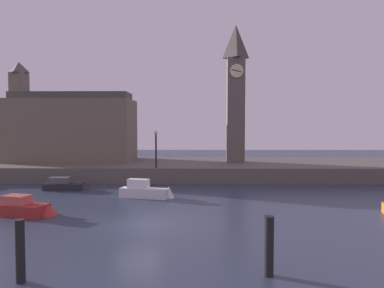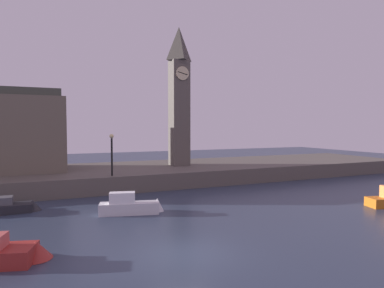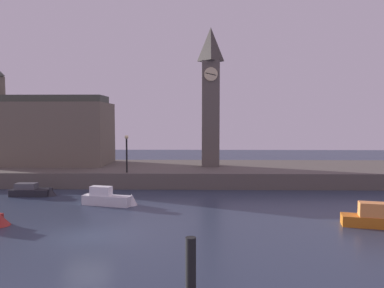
{
  "view_description": "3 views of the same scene",
  "coord_description": "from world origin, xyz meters",
  "px_view_note": "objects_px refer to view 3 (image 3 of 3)",
  "views": [
    {
      "loc": [
        3.28,
        -20.93,
        5.72
      ],
      "look_at": [
        2.8,
        16.13,
        3.68
      ],
      "focal_mm": 35.22,
      "sensor_mm": 36.0,
      "label": 1
    },
    {
      "loc": [
        -5.38,
        -13.23,
        5.62
      ],
      "look_at": [
        7.52,
        16.59,
        3.94
      ],
      "focal_mm": 30.8,
      "sensor_mm": 36.0,
      "label": 2
    },
    {
      "loc": [
        6.28,
        -20.3,
        6.51
      ],
      "look_at": [
        5.5,
        17.77,
        4.02
      ],
      "focal_mm": 35.0,
      "sensor_mm": 36.0,
      "label": 3
    }
  ],
  "objects_px": {
    "boat_ferry_white": "(110,199)",
    "boat_barge_dark": "(35,191)",
    "clock_tower": "(211,95)",
    "mooring_post_right": "(191,268)",
    "streetlamp": "(127,149)",
    "parliament_hall": "(46,131)"
  },
  "relations": [
    {
      "from": "parliament_hall",
      "to": "streetlamp",
      "type": "xyz_separation_m",
      "value": [
        10.41,
        -6.63,
        -1.52
      ]
    },
    {
      "from": "mooring_post_right",
      "to": "clock_tower",
      "type": "bearing_deg",
      "value": 86.85
    },
    {
      "from": "parliament_hall",
      "to": "boat_ferry_white",
      "type": "xyz_separation_m",
      "value": [
        10.53,
        -13.75,
        -4.75
      ]
    },
    {
      "from": "parliament_hall",
      "to": "boat_ferry_white",
      "type": "height_order",
      "value": "parliament_hall"
    },
    {
      "from": "boat_ferry_white",
      "to": "boat_barge_dark",
      "type": "xyz_separation_m",
      "value": [
        -7.3,
        3.45,
        -0.12
      ]
    },
    {
      "from": "clock_tower",
      "to": "boat_ferry_white",
      "type": "relative_size",
      "value": 3.35
    },
    {
      "from": "streetlamp",
      "to": "boat_barge_dark",
      "type": "height_order",
      "value": "streetlamp"
    },
    {
      "from": "streetlamp",
      "to": "mooring_post_right",
      "type": "relative_size",
      "value": 1.57
    },
    {
      "from": "clock_tower",
      "to": "parliament_hall",
      "type": "relative_size",
      "value": 1.08
    },
    {
      "from": "clock_tower",
      "to": "boat_ferry_white",
      "type": "bearing_deg",
      "value": -122.98
    },
    {
      "from": "clock_tower",
      "to": "mooring_post_right",
      "type": "distance_m",
      "value": 28.18
    },
    {
      "from": "streetlamp",
      "to": "boat_ferry_white",
      "type": "height_order",
      "value": "streetlamp"
    },
    {
      "from": "boat_ferry_white",
      "to": "mooring_post_right",
      "type": "bearing_deg",
      "value": -66.29
    },
    {
      "from": "clock_tower",
      "to": "parliament_hall",
      "type": "distance_m",
      "value": 18.94
    },
    {
      "from": "boat_ferry_white",
      "to": "boat_barge_dark",
      "type": "relative_size",
      "value": 1.13
    },
    {
      "from": "streetlamp",
      "to": "mooring_post_right",
      "type": "distance_m",
      "value": 22.96
    },
    {
      "from": "clock_tower",
      "to": "mooring_post_right",
      "type": "height_order",
      "value": "clock_tower"
    },
    {
      "from": "boat_barge_dark",
      "to": "parliament_hall",
      "type": "bearing_deg",
      "value": 107.41
    },
    {
      "from": "streetlamp",
      "to": "boat_ferry_white",
      "type": "xyz_separation_m",
      "value": [
        0.12,
        -7.12,
        -3.23
      ]
    },
    {
      "from": "boat_barge_dark",
      "to": "boat_ferry_white",
      "type": "bearing_deg",
      "value": -25.32
    },
    {
      "from": "mooring_post_right",
      "to": "parliament_hall",
      "type": "bearing_deg",
      "value": 120.83
    },
    {
      "from": "boat_barge_dark",
      "to": "clock_tower",
      "type": "bearing_deg",
      "value": 29.98
    }
  ]
}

